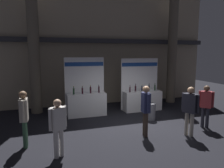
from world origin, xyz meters
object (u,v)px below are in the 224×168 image
object	(u,v)px
visitor_2	(24,114)
visitor_3	(190,107)
exhibitor_booth_0	(86,102)
visitor_1	(58,123)
visitor_5	(206,103)
visitor_4	(146,107)
trash_bin	(151,111)
exhibitor_booth_1	(142,98)

from	to	relation	value
visitor_2	visitor_3	world-z (taller)	visitor_2
exhibitor_booth_0	visitor_3	distance (m)	4.49
exhibitor_booth_0	visitor_1	size ratio (longest dim) A/B	1.63
visitor_1	visitor_5	xyz separation A→B (m)	(5.41, 0.68, 0.01)
exhibitor_booth_0	visitor_5	distance (m)	4.94
visitor_3	visitor_4	world-z (taller)	visitor_4
visitor_2	visitor_4	bearing A→B (deg)	-93.75
trash_bin	exhibitor_booth_0	bearing A→B (deg)	149.77
exhibitor_booth_0	visitor_4	xyz separation A→B (m)	(1.41, -3.03, 0.38)
trash_bin	visitor_5	world-z (taller)	visitor_5
visitor_4	visitor_5	bearing A→B (deg)	-82.32
exhibitor_booth_0	visitor_5	xyz separation A→B (m)	(3.93, -2.97, 0.31)
visitor_1	trash_bin	bearing A→B (deg)	1.97
visitor_3	visitor_1	bearing A→B (deg)	65.04
visitor_1	visitor_2	world-z (taller)	visitor_2
exhibitor_booth_1	trash_bin	distance (m)	1.55
visitor_2	visitor_3	size ratio (longest dim) A/B	1.01
visitor_4	exhibitor_booth_1	bearing A→B (deg)	-17.74
exhibitor_booth_0	visitor_4	bearing A→B (deg)	-65.08
exhibitor_booth_0	visitor_1	bearing A→B (deg)	-112.15
trash_bin	visitor_2	distance (m)	5.06
visitor_2	exhibitor_booth_1	bearing A→B (deg)	-60.69
visitor_2	visitor_4	size ratio (longest dim) A/B	0.99
exhibitor_booth_0	visitor_3	xyz separation A→B (m)	(2.82, -3.47, 0.38)
exhibitor_booth_1	trash_bin	size ratio (longest dim) A/B	3.69
visitor_4	visitor_3	bearing A→B (deg)	-101.25
exhibitor_booth_0	trash_bin	xyz separation A→B (m)	(2.48, -1.45, -0.29)
visitor_2	trash_bin	bearing A→B (deg)	-74.33
visitor_1	visitor_3	distance (m)	4.31
exhibitor_booth_0	visitor_1	world-z (taller)	exhibitor_booth_0
exhibitor_booth_0	visitor_3	bearing A→B (deg)	-50.92
exhibitor_booth_1	visitor_2	world-z (taller)	exhibitor_booth_1
trash_bin	visitor_1	xyz separation A→B (m)	(-3.96, -2.20, 0.60)
visitor_2	visitor_5	size ratio (longest dim) A/B	1.06
trash_bin	exhibitor_booth_1	bearing A→B (deg)	78.69
exhibitor_booth_0	trash_bin	bearing A→B (deg)	-30.23
visitor_4	visitor_5	distance (m)	2.53
exhibitor_booth_0	visitor_5	size ratio (longest dim) A/B	1.62
visitor_1	visitor_4	xyz separation A→B (m)	(2.89, 0.61, 0.07)
exhibitor_booth_1	visitor_1	bearing A→B (deg)	-139.07
visitor_1	visitor_2	size ratio (longest dim) A/B	0.94
exhibitor_booth_0	visitor_3	size ratio (longest dim) A/B	1.54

